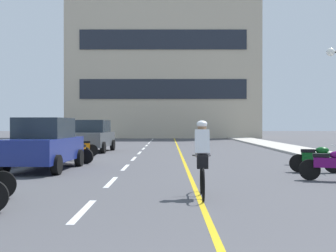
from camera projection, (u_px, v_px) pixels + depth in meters
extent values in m
plane|color=#47474C|center=(175.00, 154.00, 23.08)|extent=(140.00, 140.00, 0.00)
cube|color=#B7B2A8|center=(53.00, 150.00, 26.05)|extent=(2.40, 72.00, 0.12)
cube|color=#B7B2A8|center=(294.00, 150.00, 26.10)|extent=(2.40, 72.00, 0.12)
cube|color=silver|center=(82.00, 211.00, 8.07)|extent=(0.14, 2.20, 0.01)
cube|color=silver|center=(110.00, 182.00, 12.07)|extent=(0.14, 2.20, 0.01)
cube|color=silver|center=(124.00, 167.00, 16.07)|extent=(0.14, 2.20, 0.01)
cube|color=silver|center=(132.00, 159.00, 20.07)|extent=(0.14, 2.20, 0.01)
cube|color=silver|center=(138.00, 153.00, 24.07)|extent=(0.14, 2.20, 0.01)
cube|color=silver|center=(142.00, 149.00, 28.07)|extent=(0.14, 2.20, 0.01)
cube|color=silver|center=(145.00, 145.00, 32.07)|extent=(0.14, 2.20, 0.01)
cube|color=silver|center=(148.00, 143.00, 36.07)|extent=(0.14, 2.20, 0.01)
cube|color=silver|center=(149.00, 141.00, 40.07)|extent=(0.14, 2.20, 0.01)
cube|color=silver|center=(151.00, 139.00, 44.07)|extent=(0.14, 2.20, 0.01)
cube|color=silver|center=(152.00, 138.00, 48.07)|extent=(0.14, 2.20, 0.01)
cube|color=gold|center=(178.00, 151.00, 26.08)|extent=(0.12, 66.00, 0.01)
cube|color=#BCAD93|center=(162.00, 62.00, 51.29)|extent=(21.44, 8.54, 17.78)
cube|color=#1E232D|center=(162.00, 89.00, 46.99)|extent=(18.01, 0.10, 2.13)
cube|color=#1E232D|center=(162.00, 40.00, 46.96)|extent=(18.01, 0.10, 2.13)
sphere|color=white|center=(329.00, 52.00, 19.13)|extent=(0.36, 0.36, 0.36)
cylinder|color=black|center=(33.00, 158.00, 16.60)|extent=(0.25, 0.65, 0.64)
cylinder|color=black|center=(78.00, 158.00, 16.52)|extent=(0.25, 0.65, 0.64)
cylinder|color=black|center=(2.00, 165.00, 13.80)|extent=(0.25, 0.65, 0.64)
cylinder|color=black|center=(55.00, 165.00, 13.72)|extent=(0.25, 0.65, 0.64)
cube|color=navy|center=(43.00, 149.00, 15.16)|extent=(1.90, 4.28, 0.80)
cube|color=#1E2833|center=(43.00, 128.00, 15.15)|extent=(1.67, 2.27, 0.70)
cylinder|color=black|center=(83.00, 145.00, 26.46)|extent=(0.26, 0.65, 0.64)
cylinder|color=black|center=(111.00, 145.00, 26.36)|extent=(0.26, 0.65, 0.64)
cylinder|color=black|center=(71.00, 147.00, 23.66)|extent=(0.26, 0.65, 0.64)
cylinder|color=black|center=(102.00, 148.00, 23.57)|extent=(0.26, 0.65, 0.64)
cube|color=#4C5156|center=(92.00, 139.00, 25.01)|extent=(1.94, 4.29, 0.80)
cube|color=#1E2833|center=(92.00, 126.00, 25.01)|extent=(1.69, 2.29, 0.70)
cylinder|color=black|center=(0.00, 185.00, 9.36)|extent=(0.60, 0.26, 0.60)
cylinder|color=black|center=(308.00, 170.00, 12.47)|extent=(0.60, 0.26, 0.60)
cube|color=#590C59|center=(329.00, 162.00, 12.32)|extent=(0.94, 0.52, 0.28)
ellipsoid|color=#590C59|center=(336.00, 155.00, 12.26)|extent=(0.49, 0.35, 0.22)
cube|color=black|center=(319.00, 155.00, 12.39)|extent=(0.49, 0.35, 0.10)
cylinder|color=black|center=(332.00, 164.00, 14.32)|extent=(0.61, 0.20, 0.60)
cylinder|color=black|center=(297.00, 163.00, 14.51)|extent=(0.61, 0.20, 0.60)
cube|color=#0C4C19|center=(314.00, 157.00, 14.41)|extent=(0.94, 0.43, 0.28)
ellipsoid|color=#0C4C19|center=(321.00, 150.00, 14.38)|extent=(0.48, 0.31, 0.22)
cube|color=black|center=(306.00, 151.00, 14.45)|extent=(0.48, 0.31, 0.10)
cylinder|color=silver|center=(332.00, 145.00, 14.31)|extent=(0.14, 0.60, 0.03)
cylinder|color=black|center=(61.00, 156.00, 17.89)|extent=(0.60, 0.28, 0.60)
cylinder|color=black|center=(85.00, 156.00, 17.54)|extent=(0.60, 0.28, 0.60)
cube|color=orange|center=(73.00, 151.00, 17.71)|extent=(0.94, 0.55, 0.28)
ellipsoid|color=orange|center=(68.00, 145.00, 17.77)|extent=(0.49, 0.37, 0.22)
cube|color=black|center=(78.00, 146.00, 17.63)|extent=(0.49, 0.37, 0.10)
cylinder|color=silver|center=(61.00, 141.00, 17.88)|extent=(0.22, 0.58, 0.03)
cylinder|color=black|center=(60.00, 153.00, 19.29)|extent=(0.61, 0.24, 0.60)
cylinder|color=black|center=(83.00, 154.00, 19.03)|extent=(0.61, 0.24, 0.60)
cube|color=brown|center=(71.00, 149.00, 19.16)|extent=(0.94, 0.49, 0.28)
ellipsoid|color=brown|center=(67.00, 143.00, 19.21)|extent=(0.48, 0.34, 0.22)
cube|color=black|center=(77.00, 144.00, 19.10)|extent=(0.48, 0.34, 0.10)
cylinder|color=silver|center=(60.00, 140.00, 19.29)|extent=(0.17, 0.59, 0.03)
cylinder|color=black|center=(67.00, 151.00, 21.06)|extent=(0.61, 0.23, 0.60)
cylinder|color=black|center=(90.00, 151.00, 21.31)|extent=(0.61, 0.23, 0.60)
cube|color=orange|center=(79.00, 146.00, 21.19)|extent=(0.94, 0.47, 0.28)
ellipsoid|color=orange|center=(75.00, 142.00, 21.14)|extent=(0.48, 0.33, 0.22)
cube|color=black|center=(84.00, 142.00, 21.24)|extent=(0.48, 0.33, 0.10)
cylinder|color=silver|center=(67.00, 138.00, 21.06)|extent=(0.16, 0.59, 0.03)
torus|color=black|center=(200.00, 179.00, 10.14)|extent=(0.07, 0.72, 0.72)
torus|color=black|center=(202.00, 185.00, 9.09)|extent=(0.07, 0.72, 0.72)
cylinder|color=black|center=(201.00, 168.00, 9.59)|extent=(0.07, 0.95, 0.04)
cube|color=black|center=(201.00, 159.00, 9.44)|extent=(0.11, 0.20, 0.06)
cylinder|color=black|center=(200.00, 155.00, 10.03)|extent=(0.42, 0.05, 0.03)
cube|color=black|center=(201.00, 162.00, 9.49)|extent=(0.25, 0.37, 0.28)
cube|color=white|center=(201.00, 143.00, 9.63)|extent=(0.34, 0.47, 0.61)
sphere|color=#8C6647|center=(200.00, 127.00, 9.76)|extent=(0.20, 0.20, 0.20)
ellipsoid|color=white|center=(200.00, 124.00, 9.76)|extent=(0.24, 0.26, 0.16)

